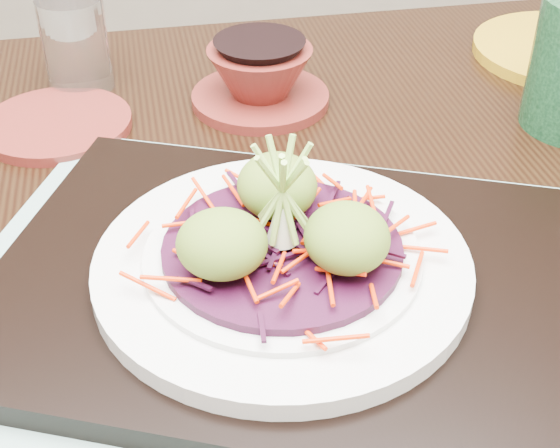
{
  "coord_description": "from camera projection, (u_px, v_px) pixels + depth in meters",
  "views": [
    {
      "loc": [
        0.04,
        -0.45,
        1.19
      ],
      "look_at": [
        0.07,
        -0.01,
        0.86
      ],
      "focal_mm": 50.0,
      "sensor_mm": 36.0,
      "label": 1
    }
  ],
  "objects": [
    {
      "name": "carrot_julienne",
      "position": [
        282.0,
        239.0,
        0.53
      ],
      "size": [
        0.2,
        0.2,
        0.01
      ],
      "primitive_type": null,
      "color": "#EB2E04",
      "rests_on": "cabbage_bed"
    },
    {
      "name": "placemat",
      "position": [
        282.0,
        295.0,
        0.56
      ],
      "size": [
        0.56,
        0.49,
        0.0
      ],
      "primitive_type": "cube",
      "rotation": [
        0.0,
        0.0,
        -0.29
      ],
      "color": "#7DA29A",
      "rests_on": "dining_table"
    },
    {
      "name": "dining_table",
      "position": [
        305.0,
        315.0,
        0.7
      ],
      "size": [
        1.39,
        1.01,
        0.81
      ],
      "rotation": [
        0.0,
        0.0,
        0.12
      ],
      "color": "black",
      "rests_on": "ground"
    },
    {
      "name": "white_plate",
      "position": [
        282.0,
        263.0,
        0.55
      ],
      "size": [
        0.27,
        0.27,
        0.02
      ],
      "color": "silver",
      "rests_on": "serving_tray"
    },
    {
      "name": "water_glass",
      "position": [
        76.0,
        44.0,
        0.81
      ],
      "size": [
        0.08,
        0.08,
        0.1
      ],
      "primitive_type": "cylinder",
      "rotation": [
        0.0,
        0.0,
        0.17
      ],
      "color": "white",
      "rests_on": "dining_table"
    },
    {
      "name": "serving_tray",
      "position": [
        282.0,
        283.0,
        0.56
      ],
      "size": [
        0.48,
        0.41,
        0.02
      ],
      "primitive_type": "cube",
      "rotation": [
        0.0,
        0.0,
        -0.29
      ],
      "color": "black",
      "rests_on": "placemat"
    },
    {
      "name": "terracotta_side_plate",
      "position": [
        57.0,
        124.0,
        0.76
      ],
      "size": [
        0.15,
        0.15,
        0.01
      ],
      "primitive_type": "cylinder",
      "rotation": [
        0.0,
        0.0,
        -0.05
      ],
      "color": "#5B1B15",
      "rests_on": "dining_table"
    },
    {
      "name": "cabbage_bed",
      "position": [
        282.0,
        248.0,
        0.54
      ],
      "size": [
        0.17,
        0.17,
        0.01
      ],
      "primitive_type": "cylinder",
      "color": "#350A27",
      "rests_on": "white_plate"
    },
    {
      "name": "guacamole_scoops",
      "position": [
        282.0,
        222.0,
        0.52
      ],
      "size": [
        0.14,
        0.13,
        0.05
      ],
      "color": "olive",
      "rests_on": "cabbage_bed"
    },
    {
      "name": "scallion_garnish",
      "position": [
        282.0,
        196.0,
        0.51
      ],
      "size": [
        0.06,
        0.06,
        0.09
      ],
      "primitive_type": null,
      "color": "#95C34E",
      "rests_on": "cabbage_bed"
    },
    {
      "name": "terracotta_bowl_set",
      "position": [
        260.0,
        79.0,
        0.79
      ],
      "size": [
        0.14,
        0.14,
        0.06
      ],
      "rotation": [
        0.0,
        0.0,
        0.01
      ],
      "color": "#5B1B15",
      "rests_on": "dining_table"
    }
  ]
}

